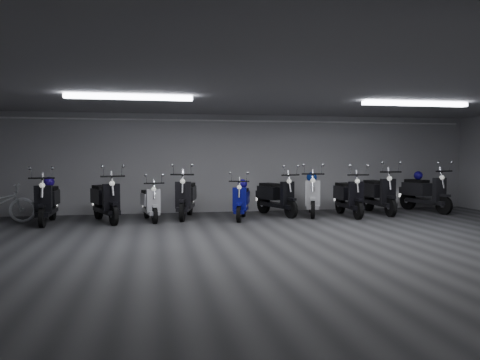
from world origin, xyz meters
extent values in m
cube|color=#333335|center=(0.00, 0.00, -0.01)|extent=(14.00, 10.00, 0.01)
cube|color=gray|center=(0.00, 0.00, 2.80)|extent=(14.00, 10.00, 0.01)
cube|color=#97979A|center=(0.00, 5.00, 1.40)|extent=(14.00, 0.01, 2.80)
cube|color=white|center=(-3.00, 1.00, 2.74)|extent=(2.40, 0.18, 0.08)
cube|color=white|center=(3.00, 1.00, 2.74)|extent=(2.40, 0.18, 0.08)
cylinder|color=white|center=(0.00, 4.92, 2.62)|extent=(13.60, 0.05, 0.05)
sphere|color=#1F0B7D|center=(-5.07, 3.69, 0.99)|extent=(0.25, 0.25, 0.25)
sphere|color=#0D2B96|center=(1.72, 3.97, 1.03)|extent=(0.28, 0.28, 0.28)
sphere|color=navy|center=(-0.31, 3.55, 0.89)|extent=(0.25, 0.25, 0.25)
sphere|color=navy|center=(5.06, 4.16, 1.04)|extent=(0.25, 0.25, 0.25)
camera|label=1|loc=(-2.55, -8.10, 1.61)|focal=34.40mm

